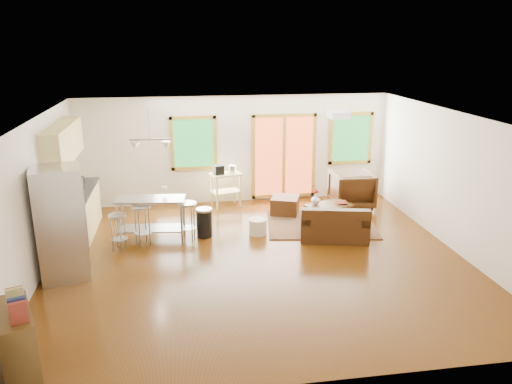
{
  "coord_description": "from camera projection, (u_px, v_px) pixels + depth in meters",
  "views": [
    {
      "loc": [
        -1.36,
        -8.28,
        3.88
      ],
      "look_at": [
        0.0,
        0.3,
        1.2
      ],
      "focal_mm": 35.0,
      "sensor_mm": 36.0,
      "label": 1
    }
  ],
  "objects": [
    {
      "name": "cup",
      "position": [
        164.0,
        187.0,
        10.04
      ],
      "size": [
        0.13,
        0.11,
        0.12
      ],
      "primitive_type": "imported",
      "rotation": [
        0.0,
        0.0,
        -0.14
      ],
      "color": "white",
      "rests_on": "island"
    },
    {
      "name": "pendant_light",
      "position": [
        150.0,
        145.0,
        9.74
      ],
      "size": [
        0.8,
        0.18,
        0.79
      ],
      "color": "gray",
      "rests_on": "ceiling"
    },
    {
      "name": "window_right",
      "position": [
        351.0,
        138.0,
        12.42
      ],
      "size": [
        1.1,
        0.05,
        1.3
      ],
      "color": "#195321",
      "rests_on": "back_wall"
    },
    {
      "name": "ceiling_flush",
      "position": [
        339.0,
        115.0,
        9.23
      ],
      "size": [
        0.35,
        0.35,
        0.12
      ],
      "primitive_type": "cube",
      "color": "white",
      "rests_on": "ceiling"
    },
    {
      "name": "book",
      "position": [
        337.0,
        197.0,
        11.01
      ],
      "size": [
        0.2,
        0.07,
        0.27
      ],
      "primitive_type": "imported",
      "rotation": [
        0.0,
        0.0,
        -0.22
      ],
      "color": "maroon",
      "rests_on": "coffee_table"
    },
    {
      "name": "bookshelf",
      "position": [
        18.0,
        342.0,
        5.88
      ],
      "size": [
        0.69,
        1.04,
        1.14
      ],
      "rotation": [
        0.0,
        0.0,
        0.36
      ],
      "color": "#3B270E",
      "rests_on": "floor"
    },
    {
      "name": "right_wall",
      "position": [
        456.0,
        182.0,
        9.35
      ],
      "size": [
        0.02,
        7.0,
        2.6
      ],
      "primitive_type": "cube",
      "color": "white",
      "rests_on": "ground"
    },
    {
      "name": "refrigerator",
      "position": [
        61.0,
        223.0,
        8.24
      ],
      "size": [
        0.91,
        0.9,
        1.91
      ],
      "rotation": [
        0.0,
        0.0,
        0.23
      ],
      "color": "#B7BABC",
      "rests_on": "floor"
    },
    {
      "name": "armchair",
      "position": [
        352.0,
        188.0,
        11.86
      ],
      "size": [
        0.95,
        0.89,
        0.96
      ],
      "primitive_type": "imported",
      "rotation": [
        0.0,
        0.0,
        3.12
      ],
      "color": "black",
      "rests_on": "floor"
    },
    {
      "name": "front_wall",
      "position": [
        310.0,
        284.0,
        5.47
      ],
      "size": [
        7.5,
        0.02,
        2.6
      ],
      "primitive_type": "cube",
      "color": "white",
      "rests_on": "ground"
    },
    {
      "name": "french_doors",
      "position": [
        284.0,
        156.0,
        12.29
      ],
      "size": [
        1.6,
        0.05,
        2.1
      ],
      "color": "#AB3E1E",
      "rests_on": "back_wall"
    },
    {
      "name": "loveseat",
      "position": [
        334.0,
        226.0,
        10.01
      ],
      "size": [
        1.48,
        1.04,
        0.71
      ],
      "rotation": [
        0.0,
        0.0,
        -0.23
      ],
      "color": "black",
      "rests_on": "floor"
    },
    {
      "name": "rug",
      "position": [
        321.0,
        224.0,
        10.86
      ],
      "size": [
        2.53,
        2.09,
        0.02
      ],
      "primitive_type": "cube",
      "rotation": [
        0.0,
        0.0,
        -0.15
      ],
      "color": "#425531",
      "rests_on": "floor"
    },
    {
      "name": "floor",
      "position": [
        259.0,
        260.0,
        9.17
      ],
      "size": [
        7.5,
        7.0,
        0.02
      ],
      "primitive_type": "cube",
      "color": "#3B1D05",
      "rests_on": "ground"
    },
    {
      "name": "vase",
      "position": [
        316.0,
        198.0,
        10.93
      ],
      "size": [
        0.25,
        0.26,
        0.35
      ],
      "rotation": [
        0.0,
        0.0,
        0.25
      ],
      "color": "silver",
      "rests_on": "coffee_table"
    },
    {
      "name": "pouf",
      "position": [
        258.0,
        227.0,
        10.3
      ],
      "size": [
        0.44,
        0.44,
        0.32
      ],
      "primitive_type": "cylinder",
      "rotation": [
        0.0,
        0.0,
        0.23
      ],
      "color": "silver",
      "rests_on": "floor"
    },
    {
      "name": "window_left",
      "position": [
        194.0,
        143.0,
        11.84
      ],
      "size": [
        1.1,
        0.05,
        1.3
      ],
      "color": "#195321",
      "rests_on": "back_wall"
    },
    {
      "name": "left_wall",
      "position": [
        34.0,
        202.0,
        8.22
      ],
      "size": [
        0.02,
        7.0,
        2.6
      ],
      "primitive_type": "cube",
      "color": "white",
      "rests_on": "ground"
    },
    {
      "name": "trash_can",
      "position": [
        204.0,
        222.0,
        10.13
      ],
      "size": [
        0.33,
        0.33,
        0.6
      ],
      "rotation": [
        0.0,
        0.0,
        0.0
      ],
      "color": "black",
      "rests_on": "floor"
    },
    {
      "name": "bar_stool_a",
      "position": [
        118.0,
        224.0,
        9.42
      ],
      "size": [
        0.44,
        0.44,
        0.71
      ],
      "rotation": [
        0.0,
        0.0,
        -0.39
      ],
      "color": "#B7BABC",
      "rests_on": "floor"
    },
    {
      "name": "bar_stool_b",
      "position": [
        142.0,
        216.0,
        9.66
      ],
      "size": [
        0.5,
        0.5,
        0.8
      ],
      "rotation": [
        0.0,
        0.0,
        0.4
      ],
      "color": "#B7BABC",
      "rests_on": "floor"
    },
    {
      "name": "ceiling",
      "position": [
        259.0,
        117.0,
        8.4
      ],
      "size": [
        7.5,
        7.0,
        0.02
      ],
      "primitive_type": "cube",
      "color": "white",
      "rests_on": "ground"
    },
    {
      "name": "kitchen_cart",
      "position": [
        225.0,
        178.0,
        11.78
      ],
      "size": [
        0.78,
        0.62,
        1.05
      ],
      "rotation": [
        0.0,
        0.0,
        0.28
      ],
      "color": "#D3BE6D",
      "rests_on": "floor"
    },
    {
      "name": "island",
      "position": [
        151.0,
        211.0,
        9.92
      ],
      "size": [
        1.41,
        0.7,
        0.86
      ],
      "rotation": [
        0.0,
        0.0,
        -0.12
      ],
      "color": "#B7BABC",
      "rests_on": "floor"
    },
    {
      "name": "coffee_table",
      "position": [
        329.0,
        207.0,
        10.96
      ],
      "size": [
        1.11,
        0.9,
        0.39
      ],
      "rotation": [
        0.0,
        0.0,
        0.38
      ],
      "color": "#3B270E",
      "rests_on": "floor"
    },
    {
      "name": "bar_stool_c",
      "position": [
        188.0,
        212.0,
        9.92
      ],
      "size": [
        0.45,
        0.45,
        0.77
      ],
      "rotation": [
        0.0,
        0.0,
        -0.27
      ],
      "color": "#B7BABC",
      "rests_on": "floor"
    },
    {
      "name": "ottoman",
      "position": [
        285.0,
        205.0,
        11.49
      ],
      "size": [
        0.77,
        0.77,
        0.4
      ],
      "primitive_type": "cube",
      "rotation": [
        0.0,
        0.0,
        -0.35
      ],
      "color": "black",
      "rests_on": "floor"
    },
    {
      "name": "cabinets",
      "position": [
        73.0,
        193.0,
        9.98
      ],
      "size": [
        0.64,
        2.24,
        2.3
      ],
      "color": "#D3BE6D",
      "rests_on": "floor"
    },
    {
      "name": "back_wall",
      "position": [
        235.0,
        150.0,
        12.1
      ],
      "size": [
        7.5,
        0.02,
        2.6
      ],
      "primitive_type": "cube",
      "color": "white",
      "rests_on": "ground"
    }
  ]
}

